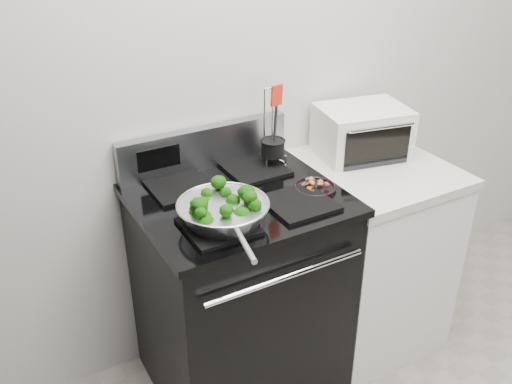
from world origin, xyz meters
TOP-DOWN VIEW (x-y plane):
  - back_wall at (0.00, 1.75)m, footprint 4.00×0.02m
  - gas_range at (-0.30, 1.41)m, footprint 0.79×0.69m
  - counter at (0.39, 1.41)m, footprint 0.62×0.68m
  - skillet at (-0.44, 1.26)m, footprint 0.33×0.52m
  - broccoli_pile at (-0.44, 1.26)m, footprint 0.26×0.26m
  - bacon_plate at (-0.01, 1.31)m, footprint 0.17×0.17m
  - utensil_holder at (-0.04, 1.58)m, footprint 0.12×0.12m
  - toaster_oven at (0.41, 1.55)m, footprint 0.44×0.36m

SIDE VIEW (x-z plane):
  - counter at x=0.39m, z-range 0.00..0.92m
  - gas_range at x=-0.30m, z-range -0.08..1.05m
  - bacon_plate at x=-0.01m, z-range 0.95..0.99m
  - skillet at x=-0.44m, z-range 0.97..1.04m
  - utensil_holder at x=-0.04m, z-range 0.83..1.20m
  - broccoli_pile at x=-0.44m, z-range 0.98..1.07m
  - toaster_oven at x=0.41m, z-range 0.92..1.14m
  - back_wall at x=0.00m, z-range 0.00..2.70m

